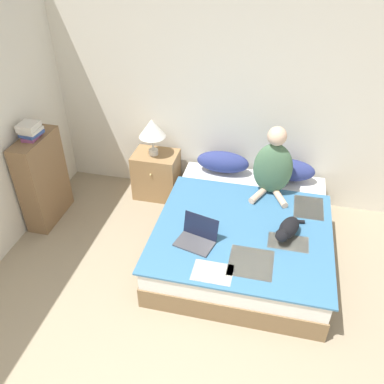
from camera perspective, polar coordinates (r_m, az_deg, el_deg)
name	(u,v)px	position (r m, az deg, el deg)	size (l,w,h in m)	color
wall_back	(227,97)	(4.68, 4.95, 13.17)	(5.07, 0.05, 2.55)	beige
bed	(244,235)	(4.30, 7.25, -5.95)	(1.71, 1.97, 0.43)	brown
pillow_near	(223,162)	(4.80, 4.35, 4.22)	(0.62, 0.27, 0.25)	navy
pillow_far	(288,170)	(4.77, 13.26, 3.06)	(0.62, 0.27, 0.25)	navy
person_sitting	(273,166)	(4.40, 11.31, 3.58)	(0.42, 0.41, 0.79)	#476B4C
cat_tabby	(288,229)	(3.97, 13.29, -5.07)	(0.29, 0.45, 0.18)	black
laptop_open	(197,237)	(3.83, 0.66, -6.40)	(0.41, 0.35, 0.24)	#424247
nightstand	(156,175)	(5.07, -5.02, 2.46)	(0.53, 0.42, 0.59)	#937047
table_lamp	(152,129)	(4.76, -5.63, 8.79)	(0.31, 0.31, 0.45)	beige
bookshelf	(43,179)	(4.84, -20.19, 1.66)	(0.24, 0.65, 1.05)	brown
book_stack_top	(30,130)	(4.55, -21.76, 8.04)	(0.21, 0.24, 0.17)	#844270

